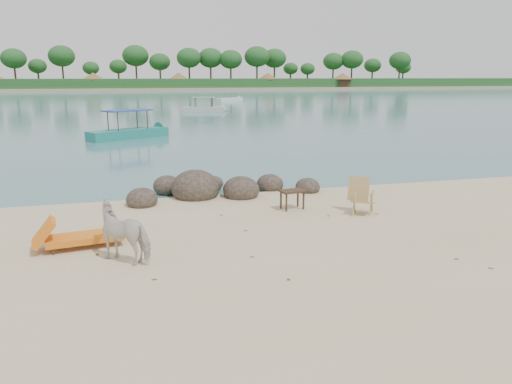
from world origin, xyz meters
TOP-DOWN VIEW (x-y plane):
  - water at (0.00, 90.00)m, footprint 400.00×400.00m
  - far_shore at (0.00, 170.00)m, footprint 420.00×90.00m
  - far_scenery at (0.03, 136.70)m, footprint 420.00×18.00m
  - boulders at (0.21, 6.00)m, footprint 6.27×2.79m
  - cow at (-2.50, 0.76)m, footprint 1.50×1.42m
  - side_table at (2.14, 3.66)m, footprint 0.75×0.55m
  - lounge_chair at (-3.42, 1.81)m, footprint 2.15×1.01m
  - deck_chair at (3.85, 2.64)m, footprint 0.93×0.94m
  - boat_near at (-2.02, 22.83)m, footprint 5.71×4.22m
  - boat_mid at (6.60, 46.16)m, footprint 5.31×2.48m
  - boat_far at (14.05, 67.07)m, footprint 5.20×4.03m
  - dead_leaves at (0.76, 0.89)m, footprint 7.73×5.37m

SIDE VIEW (x-z plane):
  - water at x=0.00m, z-range 0.00..0.00m
  - far_shore at x=0.00m, z-range -0.70..0.70m
  - dead_leaves at x=0.76m, z-range 0.00..0.00m
  - boulders at x=0.21m, z-range -0.36..0.79m
  - side_table at x=2.14m, z-range 0.00..0.56m
  - lounge_chair at x=-3.42m, z-range 0.00..0.62m
  - boat_far at x=14.05m, z-range 0.00..0.63m
  - deck_chair at x=3.85m, z-range 0.00..0.99m
  - cow at x=-2.50m, z-range 0.00..1.20m
  - boat_mid at x=6.60m, z-range 0.00..2.54m
  - boat_near at x=-2.02m, z-range 0.00..2.87m
  - far_scenery at x=0.03m, z-range -1.61..7.89m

